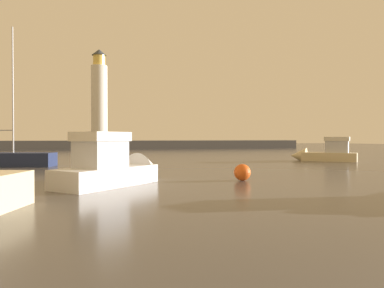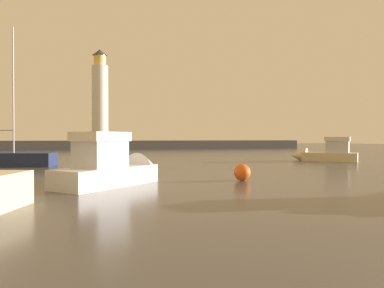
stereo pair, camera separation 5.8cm
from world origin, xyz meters
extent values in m
plane|color=#4C4742|center=(0.00, 37.48, 0.00)|extent=(224.90, 224.90, 0.00)
cube|color=#423F3D|center=(0.00, 74.97, 0.92)|extent=(83.27, 4.40, 1.84)
cylinder|color=silver|center=(-2.48, 74.97, 9.38)|extent=(3.23, 3.23, 15.09)
cylinder|color=#F2CC59|center=(-2.48, 74.97, 17.99)|extent=(2.42, 2.42, 2.11)
cone|color=#33383D|center=(-2.48, 74.97, 19.65)|extent=(2.91, 2.91, 1.21)
cube|color=white|center=(-4.92, 16.39, 0.46)|extent=(5.43, 5.20, 0.91)
cone|color=white|center=(-2.52, 18.56, 0.50)|extent=(2.77, 2.78, 2.03)
cube|color=silver|center=(-5.22, 16.11, 1.54)|extent=(2.70, 2.67, 1.25)
cube|color=silver|center=(-5.22, 16.11, 2.38)|extent=(2.97, 2.94, 0.44)
cube|color=beige|center=(17.78, 29.59, 0.43)|extent=(4.95, 4.88, 0.87)
cone|color=beige|center=(15.60, 31.69, 0.48)|extent=(2.33, 2.33, 1.70)
cube|color=silver|center=(18.31, 29.08, 1.45)|extent=(2.37, 2.35, 1.17)
cube|color=silver|center=(18.31, 29.08, 2.24)|extent=(2.61, 2.59, 0.41)
cube|color=#1E284C|center=(-12.18, 31.37, 0.56)|extent=(8.33, 4.25, 1.12)
cylinder|color=#B7B7BC|center=(-11.40, 31.16, 6.24)|extent=(0.12, 0.12, 10.24)
sphere|color=#EA5919|center=(2.25, 16.42, 0.45)|extent=(0.91, 0.91, 0.91)
camera|label=1|loc=(-6.14, -1.89, 2.30)|focal=34.56mm
camera|label=2|loc=(-6.08, -1.91, 2.30)|focal=34.56mm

